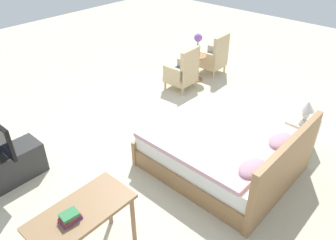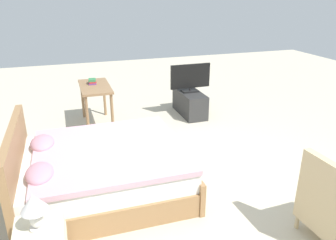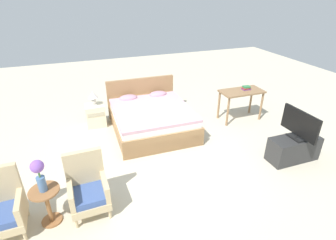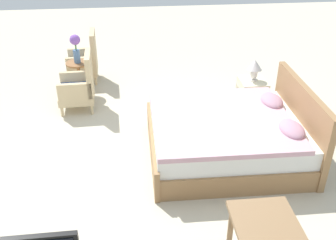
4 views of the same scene
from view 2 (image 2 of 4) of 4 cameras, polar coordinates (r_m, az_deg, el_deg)
name	(u,v)px [view 2 (image 2 of 4)]	position (r m, az deg, el deg)	size (l,w,h in m)	color
ground_plane	(180,180)	(4.42, 2.04, -10.33)	(16.00, 16.00, 0.00)	beige
bed	(100,170)	(4.12, -11.72, -8.59)	(1.72, 1.99, 0.96)	#997047
armchair_by_window_right	(332,207)	(3.67, 26.66, -13.44)	(0.56, 0.56, 0.92)	#CCB284
table_lamp	(34,207)	(2.89, -22.25, -13.83)	(0.22, 0.22, 0.33)	silver
tv_stand	(190,103)	(6.58, 3.80, 2.99)	(0.96, 0.40, 0.47)	#2D2D2D
tv_flatscreen	(190,78)	(6.43, 3.90, 7.39)	(0.20, 0.81, 0.55)	black
vanity_desk	(95,92)	(6.05, -12.54, 4.85)	(1.04, 0.52, 0.75)	#8E6B47
book_stack	(92,81)	(6.13, -13.06, 6.55)	(0.20, 0.14, 0.09)	#66387A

